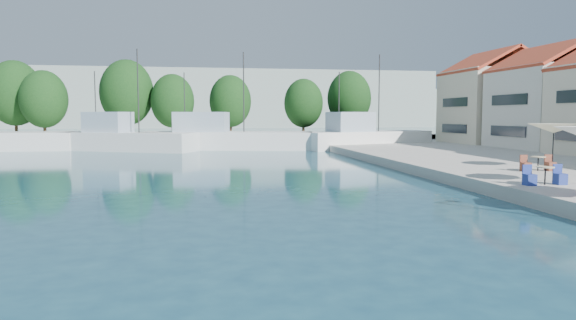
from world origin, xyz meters
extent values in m
cube|color=#AFA89E|center=(-8.00, 67.00, 0.30)|extent=(90.00, 16.00, 0.60)
cube|color=#93A196|center=(-30.00, 160.00, 8.00)|extent=(180.00, 40.00, 16.00)
cube|color=#93A196|center=(40.00, 180.00, 6.00)|extent=(140.00, 40.00, 12.00)
cube|color=beige|center=(24.00, 42.00, 4.10)|extent=(8.00, 8.50, 7.00)
pyramid|color=#B83F29|center=(24.00, 42.00, 9.40)|extent=(8.40, 8.80, 1.80)
cube|color=beige|center=(24.00, 51.00, 4.35)|extent=(8.60, 8.50, 7.50)
pyramid|color=#B83F29|center=(24.00, 51.00, 9.90)|extent=(9.00, 8.80, 1.80)
cube|color=silver|center=(-13.33, 53.35, 0.70)|extent=(14.02, 9.31, 2.20)
cube|color=#93A6B6|center=(-15.19, 54.26, 2.80)|extent=(4.95, 4.31, 2.00)
cylinder|color=#2D2D2D|center=(-12.08, 52.74, 5.80)|extent=(0.12, 0.12, 8.00)
cylinder|color=#2D2D2D|center=(-16.44, 54.87, 4.80)|extent=(0.10, 0.10, 6.00)
cube|color=white|center=(-3.56, 54.02, 0.70)|extent=(17.89, 8.10, 2.20)
cube|color=#93A6B6|center=(-6.10, 54.58, 2.80)|extent=(5.82, 4.49, 2.00)
cylinder|color=#2D2D2D|center=(-1.87, 53.65, 5.80)|extent=(0.12, 0.12, 8.00)
cylinder|color=#2D2D2D|center=(-7.79, 54.95, 4.80)|extent=(0.10, 0.10, 6.00)
cube|color=white|center=(10.96, 52.86, 0.70)|extent=(14.79, 8.06, 2.20)
cube|color=#93A6B6|center=(8.91, 52.18, 2.80)|extent=(4.99, 4.08, 2.00)
cylinder|color=#2D2D2D|center=(12.32, 53.31, 5.80)|extent=(0.12, 0.12, 8.00)
cylinder|color=#2D2D2D|center=(7.55, 51.73, 4.80)|extent=(0.10, 0.10, 6.00)
cylinder|color=#3F2B19|center=(-29.34, 71.50, 2.77)|extent=(0.36, 0.36, 4.35)
ellipsoid|color=#113513|center=(-29.34, 71.50, 6.25)|extent=(6.61, 6.61, 8.26)
cylinder|color=#3F2B19|center=(-25.16, 68.74, 2.46)|extent=(0.36, 0.36, 3.72)
ellipsoid|color=#113513|center=(-25.16, 68.74, 5.44)|extent=(5.65, 5.65, 7.07)
cylinder|color=#3F2B19|center=(-15.53, 70.24, 2.82)|extent=(0.36, 0.36, 4.44)
ellipsoid|color=#113513|center=(-15.53, 70.24, 6.37)|extent=(6.75, 6.75, 8.44)
cylinder|color=#3F2B19|center=(-9.73, 68.73, 2.40)|extent=(0.36, 0.36, 3.60)
ellipsoid|color=#113513|center=(-9.73, 68.73, 5.28)|extent=(5.48, 5.48, 6.85)
cylinder|color=#3F2B19|center=(-2.29, 70.33, 2.42)|extent=(0.36, 0.36, 3.64)
ellipsoid|color=#113513|center=(-2.29, 70.33, 5.33)|extent=(5.54, 5.54, 6.92)
cylinder|color=#3F2B19|center=(7.48, 69.60, 2.33)|extent=(0.36, 0.36, 3.46)
ellipsoid|color=#113513|center=(7.48, 69.60, 5.09)|extent=(5.25, 5.25, 6.57)
cylinder|color=#3F2B19|center=(14.34, 71.29, 2.61)|extent=(0.36, 0.36, 4.02)
ellipsoid|color=#113513|center=(14.34, 71.29, 5.83)|extent=(6.12, 6.12, 7.65)
cylinder|color=black|center=(12.88, 26.71, 1.80)|extent=(0.06, 0.06, 2.41)
cone|color=#F9F0C2|center=(12.88, 26.71, 2.76)|extent=(2.69, 2.69, 0.50)
cylinder|color=black|center=(7.87, 20.45, 0.97)|extent=(0.06, 0.06, 0.74)
cylinder|color=#BFB68C|center=(7.87, 20.45, 1.34)|extent=(0.70, 0.70, 0.04)
cube|color=navy|center=(8.57, 20.45, 0.83)|extent=(0.42, 0.42, 0.46)
cube|color=navy|center=(7.17, 20.45, 0.83)|extent=(0.42, 0.42, 0.46)
cylinder|color=black|center=(10.98, 25.27, 0.97)|extent=(0.06, 0.06, 0.74)
cylinder|color=#BFB68C|center=(10.98, 25.27, 1.34)|extent=(0.70, 0.70, 0.04)
cube|color=brown|center=(11.68, 25.27, 0.83)|extent=(0.42, 0.42, 0.46)
cube|color=brown|center=(10.28, 25.27, 0.83)|extent=(0.42, 0.42, 0.46)
camera|label=1|loc=(-6.10, 1.47, 3.48)|focal=32.00mm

